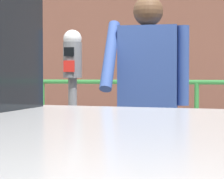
% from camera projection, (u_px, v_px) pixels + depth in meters
% --- Properties ---
extents(parking_meter, '(0.15, 0.16, 1.49)m').
position_uv_depth(parking_meter, '(73.00, 86.00, 3.38)').
color(parking_meter, slate).
rests_on(parking_meter, sidewalk_curb).
extents(pedestrian_at_meter, '(0.63, 0.52, 1.74)m').
position_uv_depth(pedestrian_at_meter, '(148.00, 92.00, 3.27)').
color(pedestrian_at_meter, brown).
rests_on(pedestrian_at_meter, sidewalk_curb).
extents(background_railing, '(24.06, 0.06, 1.07)m').
position_uv_depth(background_railing, '(116.00, 102.00, 5.75)').
color(background_railing, '#2D7A38').
rests_on(background_railing, sidewalk_curb).
extents(backdrop_wall, '(32.00, 0.50, 3.36)m').
position_uv_depth(backdrop_wall, '(151.00, 56.00, 8.28)').
color(backdrop_wall, brown).
rests_on(backdrop_wall, ground).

